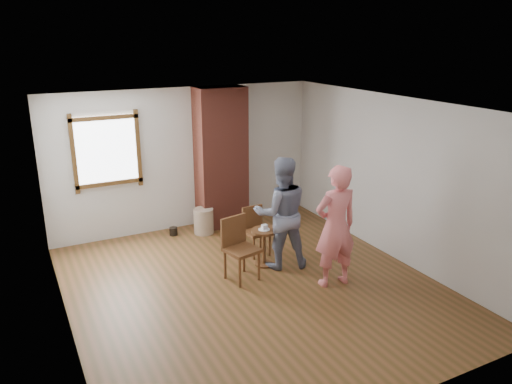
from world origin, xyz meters
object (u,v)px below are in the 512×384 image
(man, at_px, (281,213))
(side_table, at_px, (264,241))
(dining_chair_left, at_px, (238,245))
(person_pink, at_px, (336,226))
(stoneware_crock, at_px, (204,221))
(dining_chair_right, at_px, (255,228))

(man, bearing_deg, side_table, -12.90)
(dining_chair_left, relative_size, man, 0.54)
(man, xyz_separation_m, person_pink, (0.38, -0.88, 0.02))
(stoneware_crock, height_order, dining_chair_left, dining_chair_left)
(dining_chair_left, distance_m, side_table, 0.58)
(dining_chair_left, xyz_separation_m, side_table, (0.53, 0.20, -0.13))
(stoneware_crock, distance_m, side_table, 1.72)
(side_table, bearing_deg, person_pink, -58.75)
(dining_chair_left, bearing_deg, person_pink, -47.86)
(man, bearing_deg, dining_chair_left, 21.67)
(stoneware_crock, relative_size, side_table, 0.77)
(dining_chair_right, relative_size, man, 0.45)
(person_pink, bearing_deg, dining_chair_right, -66.56)
(stoneware_crock, xyz_separation_m, dining_chair_right, (0.44, -1.20, 0.21))
(stoneware_crock, bearing_deg, man, -72.15)
(stoneware_crock, xyz_separation_m, side_table, (0.35, -1.68, 0.17))
(stoneware_crock, height_order, person_pink, person_pink)
(side_table, height_order, person_pink, person_pink)
(side_table, bearing_deg, stoneware_crock, 101.91)
(dining_chair_left, bearing_deg, dining_chair_right, 34.62)
(side_table, xyz_separation_m, man, (0.23, -0.13, 0.48))
(stoneware_crock, bearing_deg, side_table, -78.09)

